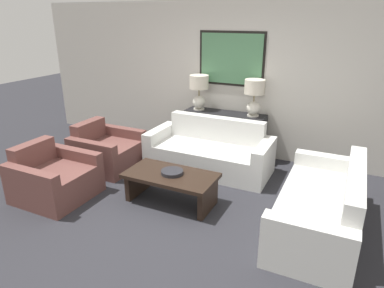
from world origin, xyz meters
TOP-DOWN VIEW (x-y plane):
  - ground_plane at (0.00, 0.00)m, footprint 20.00×20.00m
  - back_wall at (0.00, 2.54)m, footprint 8.10×0.12m
  - console_table at (0.00, 2.26)m, footprint 1.44×0.39m
  - table_lamp_left at (-0.50, 2.26)m, footprint 0.34×0.34m
  - table_lamp_right at (0.50, 2.26)m, footprint 0.34×0.34m
  - couch_by_back_wall at (0.00, 1.60)m, footprint 2.00×0.87m
  - couch_by_side at (1.86, 0.59)m, footprint 0.87×2.00m
  - coffee_table at (-0.04, 0.36)m, footprint 1.22×0.64m
  - decorative_bowl at (-0.02, 0.37)m, footprint 0.30×0.30m
  - armchair_near_back_wall at (-1.58, 0.93)m, footprint 0.93×0.94m
  - armchair_near_camera at (-1.58, -0.20)m, footprint 0.93×0.94m

SIDE VIEW (x-z plane):
  - ground_plane at x=0.00m, z-range 0.00..0.00m
  - armchair_near_back_wall at x=-1.58m, z-range -0.10..0.64m
  - armchair_near_camera at x=-1.58m, z-range -0.10..0.64m
  - couch_by_back_wall at x=0.00m, z-range -0.13..0.69m
  - couch_by_side at x=1.86m, z-range -0.13..0.69m
  - coffee_table at x=-0.04m, z-range 0.10..0.52m
  - console_table at x=0.00m, z-range 0.00..0.80m
  - decorative_bowl at x=-0.02m, z-range 0.42..0.47m
  - table_lamp_left at x=-0.50m, z-range 0.87..1.49m
  - table_lamp_right at x=0.50m, z-range 0.87..1.49m
  - back_wall at x=0.00m, z-range 0.01..2.66m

